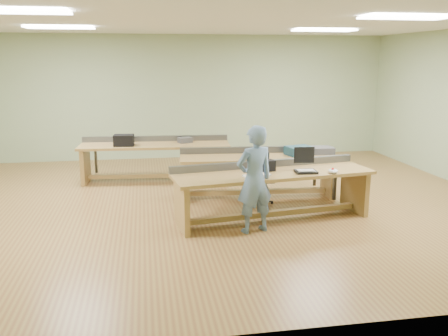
{
  "coord_description": "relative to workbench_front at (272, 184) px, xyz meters",
  "views": [
    {
      "loc": [
        -1.07,
        -7.73,
        2.41
      ],
      "look_at": [
        0.14,
        -0.6,
        0.75
      ],
      "focal_mm": 38.0,
      "sensor_mm": 36.0,
      "label": 1
    }
  ],
  "objects": [
    {
      "name": "storage_box_back",
      "position": [
        -2.3,
        2.62,
        0.3
      ],
      "size": [
        0.4,
        0.3,
        0.22
      ],
      "primitive_type": "cube",
      "rotation": [
        0.0,
        0.0,
        -0.08
      ],
      "color": "black",
      "rests_on": "workbench_back"
    },
    {
      "name": "wall_back",
      "position": [
        -0.83,
        4.97,
        0.94
      ],
      "size": [
        10.0,
        0.04,
        3.0
      ],
      "primitive_type": "cube",
      "color": "#8DA17A",
      "rests_on": "floor"
    },
    {
      "name": "trackball_mouse",
      "position": [
        0.86,
        -0.25,
        0.22
      ],
      "size": [
        0.14,
        0.17,
        0.07
      ],
      "primitive_type": "ellipsoid",
      "rotation": [
        0.0,
        0.0,
        0.03
      ],
      "color": "white",
      "rests_on": "workbench_front"
    },
    {
      "name": "mug",
      "position": [
        -0.03,
        1.12,
        0.24
      ],
      "size": [
        0.14,
        0.14,
        0.11
      ],
      "primitive_type": "imported",
      "rotation": [
        0.0,
        0.0,
        -0.0
      ],
      "color": "#38383A",
      "rests_on": "workbench_mid"
    },
    {
      "name": "task_chair",
      "position": [
        -0.01,
        0.79,
        -0.24
      ],
      "size": [
        0.47,
        0.47,
        0.86
      ],
      "rotation": [
        0.0,
        0.0,
        -0.01
      ],
      "color": "black",
      "rests_on": "floor"
    },
    {
      "name": "person",
      "position": [
        -0.4,
        -0.49,
        0.21
      ],
      "size": [
        0.64,
        0.51,
        1.54
      ],
      "primitive_type": "imported",
      "rotation": [
        0.0,
        0.0,
        3.43
      ],
      "color": "#6986AC",
      "rests_on": "floor"
    },
    {
      "name": "workbench_mid",
      "position": [
        0.07,
        1.23,
        -0.01
      ],
      "size": [
        2.8,
        0.93,
        0.86
      ],
      "rotation": [
        0.0,
        0.0,
        -0.07
      ],
      "color": "#A37F44",
      "rests_on": "floor"
    },
    {
      "name": "drinks_can",
      "position": [
        0.09,
        1.13,
        0.25
      ],
      "size": [
        0.08,
        0.08,
        0.12
      ],
      "primitive_type": "cylinder",
      "rotation": [
        0.0,
        0.0,
        0.25
      ],
      "color": "silver",
      "rests_on": "workbench_mid"
    },
    {
      "name": "keyboard",
      "position": [
        -0.3,
        -0.23,
        0.2
      ],
      "size": [
        0.43,
        0.23,
        0.02
      ],
      "primitive_type": "cube",
      "rotation": [
        0.0,
        0.0,
        0.23
      ],
      "color": "beige",
      "rests_on": "workbench_front"
    },
    {
      "name": "parts_bin_grey",
      "position": [
        1.25,
        1.22,
        0.25
      ],
      "size": [
        0.44,
        0.3,
        0.12
      ],
      "primitive_type": "cube",
      "rotation": [
        0.0,
        0.0,
        -0.07
      ],
      "color": "#38383A",
      "rests_on": "workbench_mid"
    },
    {
      "name": "laptop_screen",
      "position": [
        0.48,
        -0.02,
        0.44
      ],
      "size": [
        0.31,
        0.03,
        0.25
      ],
      "primitive_type": "cube",
      "rotation": [
        0.0,
        0.0,
        -0.05
      ],
      "color": "black",
      "rests_on": "laptop_base"
    },
    {
      "name": "workbench_front",
      "position": [
        0.0,
        0.0,
        0.0
      ],
      "size": [
        3.14,
        1.23,
        0.86
      ],
      "rotation": [
        0.0,
        0.0,
        0.14
      ],
      "color": "#A37F44",
      "rests_on": "floor"
    },
    {
      "name": "wall_front",
      "position": [
        -0.83,
        -3.03,
        0.94
      ],
      "size": [
        10.0,
        0.04,
        3.0
      ],
      "primitive_type": "cube",
      "color": "#8DA17A",
      "rests_on": "floor"
    },
    {
      "name": "workbench_back",
      "position": [
        -1.69,
        2.76,
        -0.0
      ],
      "size": [
        3.04,
        1.02,
        0.86
      ],
      "rotation": [
        0.0,
        0.0,
        -0.07
      ],
      "color": "#A37F44",
      "rests_on": "floor"
    },
    {
      "name": "fluor_panels",
      "position": [
        -0.83,
        0.97,
        2.41
      ],
      "size": [
        6.2,
        3.5,
        0.03
      ],
      "color": "white",
      "rests_on": "ceiling"
    },
    {
      "name": "tray_back",
      "position": [
        -1.08,
        2.79,
        0.24
      ],
      "size": [
        0.31,
        0.27,
        0.11
      ],
      "primitive_type": "cube",
      "rotation": [
        0.0,
        0.0,
        0.33
      ],
      "color": "#38383A",
      "rests_on": "workbench_back"
    },
    {
      "name": "floor",
      "position": [
        -0.83,
        0.97,
        -0.56
      ],
      "size": [
        10.0,
        10.0,
        0.0
      ],
      "primitive_type": "plane",
      "color": "olive",
      "rests_on": "ground"
    },
    {
      "name": "ceiling",
      "position": [
        -0.83,
        0.97,
        2.44
      ],
      "size": [
        10.0,
        10.0,
        0.0
      ],
      "primitive_type": "plane",
      "color": "silver",
      "rests_on": "wall_back"
    },
    {
      "name": "parts_bin_teal",
      "position": [
        0.81,
        1.18,
        0.27
      ],
      "size": [
        0.5,
        0.42,
        0.15
      ],
      "primitive_type": "cube",
      "rotation": [
        0.0,
        0.0,
        0.24
      ],
      "color": "#163949",
      "rests_on": "workbench_mid"
    },
    {
      "name": "laptop_base",
      "position": [
        0.47,
        -0.14,
        0.21
      ],
      "size": [
        0.33,
        0.27,
        0.03
      ],
      "primitive_type": "cube",
      "rotation": [
        0.0,
        0.0,
        -0.05
      ],
      "color": "black",
      "rests_on": "workbench_front"
    },
    {
      "name": "camera_bag",
      "position": [
        -0.08,
        0.07,
        0.27
      ],
      "size": [
        0.28,
        0.22,
        0.16
      ],
      "primitive_type": "cube",
      "rotation": [
        0.0,
        0.0,
        0.31
      ],
      "color": "black",
      "rests_on": "workbench_front"
    }
  ]
}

